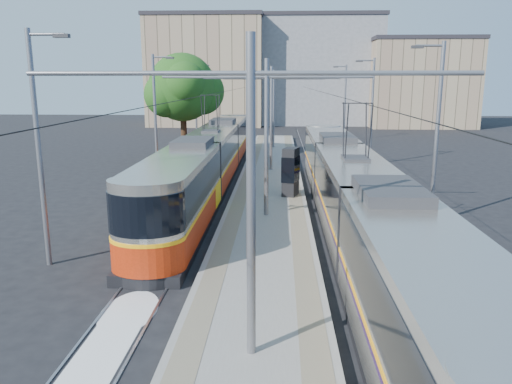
{
  "coord_description": "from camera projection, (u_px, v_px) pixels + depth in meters",
  "views": [
    {
      "loc": [
        0.6,
        -14.29,
        6.36
      ],
      "look_at": [
        -0.42,
        6.92,
        1.6
      ],
      "focal_mm": 35.0,
      "sensor_mm": 36.0,
      "label": 1
    }
  ],
  "objects": [
    {
      "name": "tactile_strip_left",
      "position": [
        247.0,
        177.0,
        31.92
      ],
      "size": [
        0.7,
        50.0,
        0.01
      ],
      "primitive_type": "cube",
      "color": "gray",
      "rests_on": "platform"
    },
    {
      "name": "building_right",
      "position": [
        419.0,
        83.0,
        69.62
      ],
      "size": [
        14.28,
        10.2,
        12.08
      ],
      "color": "tan",
      "rests_on": "ground"
    },
    {
      "name": "tram_left",
      "position": [
        212.0,
        158.0,
        30.74
      ],
      "size": [
        2.43,
        32.33,
        5.5
      ],
      "color": "black",
      "rests_on": "ground"
    },
    {
      "name": "tactile_strip_right",
      "position": [
        293.0,
        178.0,
        31.78
      ],
      "size": [
        0.7,
        50.0,
        0.01
      ],
      "primitive_type": "cube",
      "color": "gray",
      "rests_on": "platform"
    },
    {
      "name": "tram_right",
      "position": [
        354.0,
        195.0,
        20.06
      ],
      "size": [
        2.43,
        31.89,
        5.5
      ],
      "color": "black",
      "rests_on": "ground"
    },
    {
      "name": "track_arrow",
      "position": [
        111.0,
        338.0,
        12.59
      ],
      "size": [
        1.2,
        5.0,
        0.01
      ],
      "primitive_type": "cube",
      "color": "silver",
      "rests_on": "ground"
    },
    {
      "name": "shelter",
      "position": [
        291.0,
        171.0,
        26.62
      ],
      "size": [
        1.02,
        1.32,
        2.57
      ],
      "rotation": [
        0.0,
        0.0,
        -0.29
      ],
      "color": "black",
      "rests_on": "platform"
    },
    {
      "name": "rails",
      "position": [
        270.0,
        182.0,
        31.91
      ],
      "size": [
        8.71,
        70.0,
        0.03
      ],
      "color": "gray",
      "rests_on": "ground"
    },
    {
      "name": "ground",
      "position": [
        259.0,
        292.0,
        15.34
      ],
      "size": [
        160.0,
        160.0,
        0.0
      ],
      "primitive_type": "plane",
      "color": "black",
      "rests_on": "ground"
    },
    {
      "name": "building_left",
      "position": [
        208.0,
        71.0,
        72.62
      ],
      "size": [
        16.32,
        12.24,
        15.32
      ],
      "color": "tan",
      "rests_on": "ground"
    },
    {
      "name": "catenary",
      "position": [
        269.0,
        114.0,
        28.15
      ],
      "size": [
        9.2,
        70.0,
        7.0
      ],
      "color": "slate",
      "rests_on": "platform"
    },
    {
      "name": "building_centre",
      "position": [
        316.0,
        71.0,
        75.74
      ],
      "size": [
        18.36,
        14.28,
        15.56
      ],
      "color": "gray",
      "rests_on": "ground"
    },
    {
      "name": "platform",
      "position": [
        270.0,
        180.0,
        31.88
      ],
      "size": [
        4.0,
        50.0,
        0.3
      ],
      "primitive_type": "cube",
      "color": "gray",
      "rests_on": "ground"
    },
    {
      "name": "tree",
      "position": [
        187.0,
        89.0,
        39.26
      ],
      "size": [
        5.84,
        5.4,
        8.48
      ],
      "color": "#382314",
      "rests_on": "ground"
    },
    {
      "name": "street_lamps",
      "position": [
        272.0,
        112.0,
        34.9
      ],
      "size": [
        15.18,
        38.22,
        8.0
      ],
      "color": "slate",
      "rests_on": "ground"
    }
  ]
}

